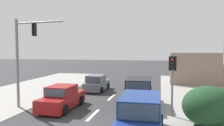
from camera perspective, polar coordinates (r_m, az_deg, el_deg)
name	(u,v)px	position (r m, az deg, el deg)	size (l,w,h in m)	color
lane_dash_mid	(93,115)	(13.58, -4.98, -13.37)	(0.20, 2.40, 0.01)	silver
lane_dash_far	(111,97)	(18.26, -0.18, -8.94)	(0.20, 2.40, 0.01)	silver
traffic_signal_mast	(24,51)	(15.77, -22.09, 2.85)	(3.67, 0.55, 6.00)	slate
pedestal_signal_right_kerb	(172,76)	(13.21, 15.50, -3.26)	(0.44, 0.31, 3.56)	slate
roadside_bush	(211,108)	(12.43, 24.52, -10.60)	(2.78, 2.38, 2.08)	#1E4223
suv_crossing_left	(139,93)	(15.79, 6.96, -7.69)	(2.20, 4.61, 1.90)	black
hatchback_oncoming_mid	(97,83)	(21.02, -4.02, -5.35)	(1.87, 3.68, 1.53)	slate
suv_receding_far	(140,118)	(10.11, 7.37, -14.16)	(2.12, 4.57, 1.90)	navy
sedan_kerbside_parked	(62,98)	(15.12, -12.92, -8.95)	(1.94, 4.26, 1.56)	maroon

